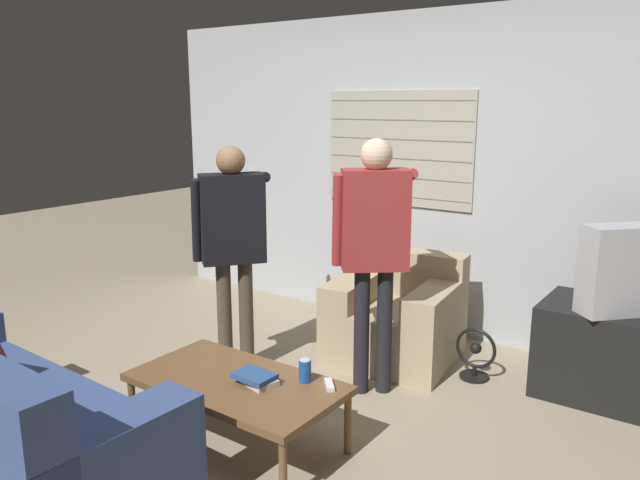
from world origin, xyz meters
TOP-DOWN VIEW (x-y plane):
  - ground_plane at (0.00, 0.00)m, footprint 16.00×16.00m
  - wall_back at (-0.01, 2.03)m, footprint 5.20×0.08m
  - armchair_beige at (0.20, 1.33)m, footprint 0.94×0.91m
  - coffee_table at (0.07, -0.26)m, footprint 1.16×0.63m
  - tv_stand at (1.74, 1.54)m, footprint 1.09×0.59m
  - person_left_standing at (-0.60, 0.46)m, footprint 0.54×0.79m
  - person_right_standing at (0.33, 0.74)m, footprint 0.50×0.83m
  - book_stack at (0.19, -0.23)m, footprint 0.25×0.19m
  - soda_can at (0.39, -0.06)m, footprint 0.07×0.07m
  - spare_remote at (0.53, -0.04)m, footprint 0.12×0.12m
  - floor_fan at (0.82, 1.31)m, footprint 0.29×0.20m

SIDE VIEW (x-z plane):
  - ground_plane at x=0.00m, z-range 0.00..0.00m
  - floor_fan at x=0.82m, z-range -0.02..0.35m
  - tv_stand at x=1.74m, z-range 0.00..0.60m
  - armchair_beige at x=0.20m, z-range -0.07..0.69m
  - coffee_table at x=0.07m, z-range 0.16..0.54m
  - spare_remote at x=0.53m, z-range 0.39..0.41m
  - book_stack at x=0.19m, z-range 0.39..0.45m
  - soda_can at x=0.39m, z-range 0.38..0.51m
  - person_left_standing at x=-0.60m, z-range 0.21..1.78m
  - person_right_standing at x=0.33m, z-range 0.22..1.86m
  - wall_back at x=-0.01m, z-range 0.01..2.56m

